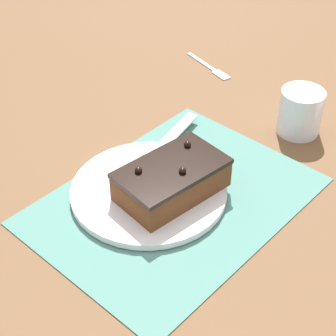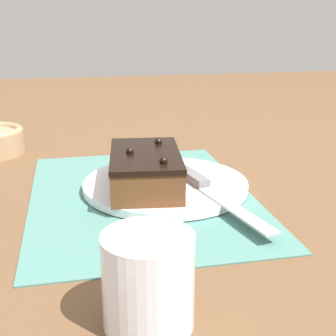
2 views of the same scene
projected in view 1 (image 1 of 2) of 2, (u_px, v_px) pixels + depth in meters
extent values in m
plane|color=brown|center=(175.00, 201.00, 0.95)|extent=(3.00, 3.00, 0.00)
cube|color=slate|center=(175.00, 200.00, 0.94)|extent=(0.46, 0.34, 0.00)
cylinder|color=white|center=(149.00, 191.00, 0.95)|extent=(0.27, 0.27, 0.01)
cube|color=brown|center=(173.00, 180.00, 0.93)|extent=(0.19, 0.12, 0.05)
cube|color=black|center=(173.00, 167.00, 0.91)|extent=(0.19, 0.13, 0.01)
sphere|color=black|center=(138.00, 170.00, 0.89)|extent=(0.01, 0.01, 0.01)
sphere|color=black|center=(183.00, 171.00, 0.89)|extent=(0.01, 0.01, 0.01)
sphere|color=black|center=(187.00, 144.00, 0.94)|extent=(0.01, 0.01, 0.01)
cube|color=slate|center=(135.00, 171.00, 0.97)|extent=(0.08, 0.04, 0.01)
cube|color=#B7BABF|center=(172.00, 136.00, 1.06)|extent=(0.17, 0.06, 0.00)
cylinder|color=white|center=(300.00, 112.00, 1.08)|extent=(0.08, 0.08, 0.09)
cube|color=#B7BABF|center=(202.00, 61.00, 1.32)|extent=(0.03, 0.10, 0.01)
cube|color=#B7BABF|center=(221.00, 75.00, 1.27)|extent=(0.03, 0.05, 0.01)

